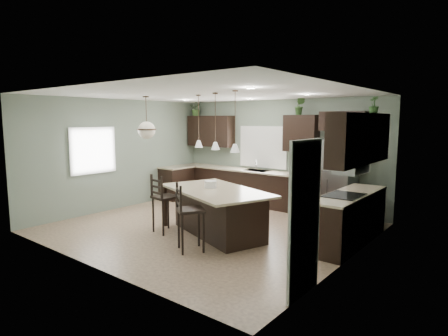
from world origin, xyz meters
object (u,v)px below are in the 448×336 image
(refrigerator, at_px, (334,179))
(plant_back_left, at_px, (196,109))
(serving_dish, at_px, (211,184))
(bar_stool_right, at_px, (191,217))
(bar_stool_left, at_px, (166,203))
(kitchen_island, at_px, (216,212))

(refrigerator, distance_m, plant_back_left, 4.77)
(serving_dish, distance_m, bar_stool_right, 1.19)
(bar_stool_left, distance_m, bar_stool_right, 1.24)
(serving_dish, relative_size, bar_stool_left, 0.20)
(kitchen_island, distance_m, serving_dish, 0.57)
(refrigerator, distance_m, serving_dish, 2.99)
(refrigerator, bearing_deg, serving_dish, -120.66)
(kitchen_island, relative_size, plant_back_left, 5.49)
(serving_dish, height_order, bar_stool_right, bar_stool_right)
(kitchen_island, relative_size, serving_dish, 9.94)
(plant_back_left, bearing_deg, serving_dish, -43.50)
(serving_dish, bearing_deg, kitchen_island, -20.31)
(refrigerator, relative_size, kitchen_island, 0.78)
(kitchen_island, distance_m, bar_stool_left, 1.04)
(bar_stool_left, height_order, bar_stool_right, bar_stool_left)
(kitchen_island, bearing_deg, plant_back_left, 157.88)
(plant_back_left, bearing_deg, refrigerator, -2.67)
(bar_stool_left, distance_m, plant_back_left, 4.48)
(kitchen_island, xyz_separation_m, plant_back_left, (-3.12, 2.85, 2.15))
(bar_stool_right, distance_m, plant_back_left, 5.47)
(serving_dish, distance_m, bar_stool_left, 0.99)
(bar_stool_right, bearing_deg, plant_back_left, 166.23)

